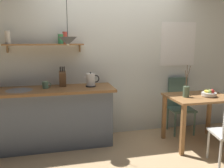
{
  "coord_description": "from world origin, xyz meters",
  "views": [
    {
      "loc": [
        -0.95,
        -3.33,
        1.65
      ],
      "look_at": [
        -0.1,
        0.25,
        0.95
      ],
      "focal_mm": 38.65,
      "sensor_mm": 36.0,
      "label": 1
    }
  ],
  "objects_px": {
    "twig_vase": "(186,91)",
    "knife_block": "(63,79)",
    "coffee_mug_by_sink": "(46,85)",
    "dining_table": "(198,104)",
    "fruit_bowl": "(209,93)",
    "pendant_lamp": "(68,41)",
    "dining_chair_far": "(179,103)",
    "electric_kettle": "(91,80)"
  },
  "relations": [
    {
      "from": "twig_vase",
      "to": "knife_block",
      "type": "height_order",
      "value": "twig_vase"
    },
    {
      "from": "electric_kettle",
      "to": "twig_vase",
      "type": "bearing_deg",
      "value": -18.31
    },
    {
      "from": "dining_chair_far",
      "to": "coffee_mug_by_sink",
      "type": "bearing_deg",
      "value": -178.03
    },
    {
      "from": "pendant_lamp",
      "to": "dining_chair_far",
      "type": "bearing_deg",
      "value": 7.73
    },
    {
      "from": "pendant_lamp",
      "to": "coffee_mug_by_sink",
      "type": "bearing_deg",
      "value": 151.57
    },
    {
      "from": "electric_kettle",
      "to": "pendant_lamp",
      "type": "distance_m",
      "value": 0.71
    },
    {
      "from": "electric_kettle",
      "to": "coffee_mug_by_sink",
      "type": "relative_size",
      "value": 1.81
    },
    {
      "from": "dining_chair_far",
      "to": "coffee_mug_by_sink",
      "type": "distance_m",
      "value": 2.33
    },
    {
      "from": "dining_table",
      "to": "knife_block",
      "type": "distance_m",
      "value": 2.14
    },
    {
      "from": "twig_vase",
      "to": "knife_block",
      "type": "xyz_separation_m",
      "value": [
        -1.8,
        0.56,
        0.17
      ]
    },
    {
      "from": "twig_vase",
      "to": "fruit_bowl",
      "type": "bearing_deg",
      "value": -9.23
    },
    {
      "from": "coffee_mug_by_sink",
      "to": "electric_kettle",
      "type": "bearing_deg",
      "value": -2.75
    },
    {
      "from": "twig_vase",
      "to": "knife_block",
      "type": "relative_size",
      "value": 1.54
    },
    {
      "from": "twig_vase",
      "to": "coffee_mug_by_sink",
      "type": "bearing_deg",
      "value": 166.65
    },
    {
      "from": "dining_table",
      "to": "pendant_lamp",
      "type": "height_order",
      "value": "pendant_lamp"
    },
    {
      "from": "dining_table",
      "to": "pendant_lamp",
      "type": "distance_m",
      "value": 2.2
    },
    {
      "from": "twig_vase",
      "to": "knife_block",
      "type": "bearing_deg",
      "value": 162.68
    },
    {
      "from": "pendant_lamp",
      "to": "twig_vase",
      "type": "bearing_deg",
      "value": -10.03
    },
    {
      "from": "electric_kettle",
      "to": "pendant_lamp",
      "type": "relative_size",
      "value": 0.38
    },
    {
      "from": "dining_table",
      "to": "fruit_bowl",
      "type": "bearing_deg",
      "value": -27.79
    },
    {
      "from": "twig_vase",
      "to": "coffee_mug_by_sink",
      "type": "relative_size",
      "value": 3.63
    },
    {
      "from": "fruit_bowl",
      "to": "pendant_lamp",
      "type": "xyz_separation_m",
      "value": [
        -2.08,
        0.36,
        0.79
      ]
    },
    {
      "from": "dining_table",
      "to": "dining_chair_far",
      "type": "height_order",
      "value": "dining_chair_far"
    },
    {
      "from": "twig_vase",
      "to": "pendant_lamp",
      "type": "height_order",
      "value": "pendant_lamp"
    },
    {
      "from": "electric_kettle",
      "to": "knife_block",
      "type": "xyz_separation_m",
      "value": [
        -0.43,
        0.11,
        0.02
      ]
    },
    {
      "from": "electric_kettle",
      "to": "knife_block",
      "type": "height_order",
      "value": "knife_block"
    },
    {
      "from": "dining_table",
      "to": "knife_block",
      "type": "height_order",
      "value": "knife_block"
    },
    {
      "from": "knife_block",
      "to": "coffee_mug_by_sink",
      "type": "height_order",
      "value": "knife_block"
    },
    {
      "from": "fruit_bowl",
      "to": "knife_block",
      "type": "bearing_deg",
      "value": 163.99
    },
    {
      "from": "fruit_bowl",
      "to": "pendant_lamp",
      "type": "relative_size",
      "value": 0.35
    },
    {
      "from": "electric_kettle",
      "to": "knife_block",
      "type": "bearing_deg",
      "value": 165.97
    },
    {
      "from": "coffee_mug_by_sink",
      "to": "pendant_lamp",
      "type": "height_order",
      "value": "pendant_lamp"
    },
    {
      "from": "coffee_mug_by_sink",
      "to": "twig_vase",
      "type": "bearing_deg",
      "value": -13.35
    },
    {
      "from": "dining_table",
      "to": "fruit_bowl",
      "type": "relative_size",
      "value": 4.28
    },
    {
      "from": "dining_table",
      "to": "coffee_mug_by_sink",
      "type": "xyz_separation_m",
      "value": [
        -2.29,
        0.48,
        0.32
      ]
    },
    {
      "from": "pendant_lamp",
      "to": "electric_kettle",
      "type": "bearing_deg",
      "value": 24.02
    },
    {
      "from": "electric_kettle",
      "to": "coffee_mug_by_sink",
      "type": "bearing_deg",
      "value": 177.25
    },
    {
      "from": "coffee_mug_by_sink",
      "to": "knife_block",
      "type": "bearing_deg",
      "value": 16.12
    },
    {
      "from": "dining_table",
      "to": "fruit_bowl",
      "type": "distance_m",
      "value": 0.24
    },
    {
      "from": "fruit_bowl",
      "to": "twig_vase",
      "type": "xyz_separation_m",
      "value": [
        -0.36,
        0.06,
        0.04
      ]
    },
    {
      "from": "fruit_bowl",
      "to": "coffee_mug_by_sink",
      "type": "relative_size",
      "value": 1.65
    },
    {
      "from": "fruit_bowl",
      "to": "coffee_mug_by_sink",
      "type": "distance_m",
      "value": 2.48
    }
  ]
}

